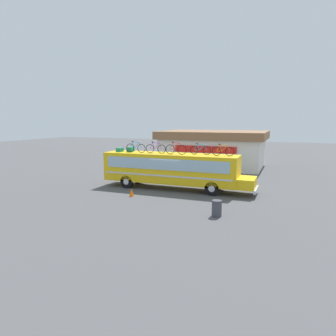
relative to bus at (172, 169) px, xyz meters
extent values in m
plane|color=#4C4C4F|center=(-0.20, 0.00, -1.63)|extent=(120.00, 120.00, 0.00)
cube|color=yellow|center=(-0.20, 0.00, 0.05)|extent=(10.78, 2.35, 2.27)
cube|color=yellow|center=(5.80, 0.00, -0.72)|extent=(1.22, 2.16, 0.74)
cube|color=#99B7C6|center=(-0.20, -1.19, 0.48)|extent=(9.92, 0.04, 0.86)
cube|color=#99B7C6|center=(-0.20, 1.19, 0.48)|extent=(9.92, 0.04, 0.86)
cube|color=silver|center=(-0.20, -1.19, -0.40)|extent=(10.35, 0.03, 0.12)
cube|color=silver|center=(-0.20, 1.19, -0.40)|extent=(10.35, 0.03, 0.12)
cube|color=silver|center=(6.47, 0.00, -1.16)|extent=(0.16, 2.23, 0.24)
cylinder|color=black|center=(3.46, -1.03, -1.11)|extent=(1.05, 0.28, 1.05)
cylinder|color=silver|center=(3.46, -1.03, -1.11)|extent=(0.47, 0.30, 0.47)
cylinder|color=black|center=(3.46, 1.03, -1.11)|extent=(1.05, 0.28, 1.05)
cylinder|color=silver|center=(3.46, 1.03, -1.11)|extent=(0.47, 0.30, 0.47)
cylinder|color=black|center=(-3.54, -1.03, -1.11)|extent=(1.05, 0.28, 1.05)
cylinder|color=silver|center=(-3.54, -1.03, -1.11)|extent=(0.47, 0.30, 0.47)
cylinder|color=black|center=(-3.54, 1.03, -1.11)|extent=(1.05, 0.28, 1.05)
cylinder|color=silver|center=(-3.54, 1.03, -1.11)|extent=(0.47, 0.30, 0.47)
cube|color=#1E7F66|center=(-4.66, -0.13, 1.34)|extent=(0.47, 0.54, 0.32)
cube|color=#1E7F66|center=(-3.85, 0.25, 1.37)|extent=(0.48, 0.55, 0.37)
torus|color=black|center=(-3.60, -0.26, 1.54)|extent=(0.71, 0.04, 0.71)
torus|color=black|center=(-2.58, -0.26, 1.54)|extent=(0.71, 0.04, 0.71)
cylinder|color=#197FDB|center=(-3.30, -0.26, 1.81)|extent=(0.20, 0.04, 0.51)
cylinder|color=#197FDB|center=(-2.99, -0.26, 1.79)|extent=(0.48, 0.04, 0.49)
cylinder|color=#197FDB|center=(-3.07, -0.26, 2.04)|extent=(0.62, 0.04, 0.07)
cylinder|color=#197FDB|center=(-3.41, -0.26, 1.55)|extent=(0.39, 0.03, 0.05)
cylinder|color=#197FDB|center=(-3.49, -0.26, 1.80)|extent=(0.25, 0.03, 0.53)
cylinder|color=#197FDB|center=(-2.67, -0.26, 1.78)|extent=(0.21, 0.03, 0.50)
cylinder|color=silver|center=(-2.76, -0.26, 2.07)|extent=(0.03, 0.44, 0.03)
ellipsoid|color=black|center=(-3.38, -0.26, 2.10)|extent=(0.20, 0.08, 0.06)
torus|color=black|center=(-1.84, -0.19, 1.53)|extent=(0.70, 0.04, 0.70)
torus|color=black|center=(-0.84, -0.19, 1.53)|extent=(0.70, 0.04, 0.70)
cylinder|color=purple|center=(-1.54, -0.19, 1.80)|extent=(0.19, 0.04, 0.50)
cylinder|color=purple|center=(-1.24, -0.19, 1.78)|extent=(0.47, 0.04, 0.48)
cylinder|color=purple|center=(-1.32, -0.19, 2.03)|extent=(0.60, 0.04, 0.07)
cylinder|color=purple|center=(-1.65, -0.19, 1.54)|extent=(0.38, 0.03, 0.05)
cylinder|color=purple|center=(-1.73, -0.19, 1.79)|extent=(0.25, 0.03, 0.52)
cylinder|color=purple|center=(-0.93, -0.19, 1.77)|extent=(0.21, 0.03, 0.49)
cylinder|color=silver|center=(-1.02, -0.19, 2.06)|extent=(0.03, 0.44, 0.03)
ellipsoid|color=black|center=(-1.62, -0.19, 2.08)|extent=(0.20, 0.08, 0.06)
torus|color=black|center=(-0.07, -0.33, 1.55)|extent=(0.74, 0.04, 0.74)
torus|color=black|center=(0.90, -0.33, 1.55)|extent=(0.74, 0.04, 0.74)
cylinder|color=red|center=(0.22, -0.33, 1.83)|extent=(0.19, 0.04, 0.53)
cylinder|color=red|center=(0.51, -0.33, 1.81)|extent=(0.46, 0.04, 0.51)
cylinder|color=red|center=(0.44, -0.33, 2.07)|extent=(0.59, 0.04, 0.07)
cylinder|color=red|center=(0.11, -0.33, 1.56)|extent=(0.37, 0.03, 0.05)
cylinder|color=red|center=(0.04, -0.33, 1.82)|extent=(0.24, 0.03, 0.55)
cylinder|color=red|center=(0.82, -0.33, 1.80)|extent=(0.21, 0.03, 0.51)
cylinder|color=silver|center=(0.73, -0.33, 2.10)|extent=(0.03, 0.44, 0.03)
ellipsoid|color=black|center=(0.14, -0.33, 2.13)|extent=(0.20, 0.08, 0.06)
torus|color=black|center=(1.71, 0.21, 1.50)|extent=(0.64, 0.04, 0.64)
torus|color=black|center=(2.71, 0.21, 1.50)|extent=(0.64, 0.04, 0.64)
cylinder|color=#197FDB|center=(2.01, 0.21, 1.75)|extent=(0.19, 0.04, 0.46)
cylinder|color=#197FDB|center=(2.31, 0.21, 1.73)|extent=(0.47, 0.04, 0.44)
cylinder|color=#197FDB|center=(2.23, 0.21, 1.95)|extent=(0.60, 0.04, 0.07)
cylinder|color=#197FDB|center=(1.90, 0.21, 1.51)|extent=(0.38, 0.03, 0.05)
cylinder|color=#197FDB|center=(1.82, 0.21, 1.74)|extent=(0.25, 0.03, 0.48)
cylinder|color=#197FDB|center=(2.62, 0.21, 1.72)|extent=(0.21, 0.03, 0.45)
cylinder|color=silver|center=(2.53, 0.21, 1.99)|extent=(0.03, 0.44, 0.03)
ellipsoid|color=black|center=(1.93, 0.21, 2.01)|extent=(0.20, 0.08, 0.06)
torus|color=black|center=(3.51, -0.05, 1.52)|extent=(0.67, 0.04, 0.67)
torus|color=black|center=(4.49, -0.05, 1.52)|extent=(0.67, 0.04, 0.67)
cylinder|color=orange|center=(3.80, -0.05, 1.77)|extent=(0.19, 0.04, 0.47)
cylinder|color=orange|center=(4.10, -0.05, 1.75)|extent=(0.46, 0.04, 0.46)
cylinder|color=orange|center=(4.02, -0.05, 1.98)|extent=(0.59, 0.04, 0.07)
cylinder|color=orange|center=(3.69, -0.05, 1.53)|extent=(0.37, 0.03, 0.05)
cylinder|color=orange|center=(3.62, -0.05, 1.76)|extent=(0.24, 0.03, 0.49)
cylinder|color=orange|center=(4.40, -0.05, 1.74)|extent=(0.21, 0.03, 0.46)
cylinder|color=silver|center=(4.31, -0.05, 2.02)|extent=(0.03, 0.44, 0.03)
ellipsoid|color=black|center=(3.72, -0.05, 2.04)|extent=(0.20, 0.08, 0.06)
cube|color=silver|center=(0.20, 13.30, 0.01)|extent=(11.10, 7.99, 3.28)
cube|color=brown|center=(0.20, 13.30, 2.09)|extent=(11.98, 8.63, 0.88)
cube|color=red|center=(0.20, 9.20, 0.73)|extent=(6.66, 0.16, 0.70)
cylinder|color=#3F3F47|center=(4.87, -5.74, -1.17)|extent=(0.56, 0.56, 0.93)
cone|color=orange|center=(-1.86, -3.39, -1.35)|extent=(0.35, 0.35, 0.57)
camera|label=1|loc=(8.51, -22.56, 3.79)|focal=33.03mm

